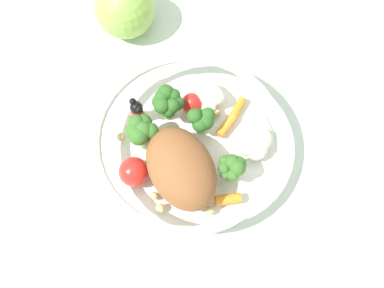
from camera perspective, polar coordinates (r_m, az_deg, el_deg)
name	(u,v)px	position (r m, az deg, el deg)	size (l,w,h in m)	color
ground_plane	(189,144)	(0.55, -0.35, -0.02)	(2.40, 2.40, 0.00)	silver
food_container	(191,146)	(0.52, -0.08, -0.21)	(0.21, 0.21, 0.06)	white
loose_apple	(125,8)	(0.61, -7.95, 15.64)	(0.07, 0.07, 0.09)	#8CB74C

